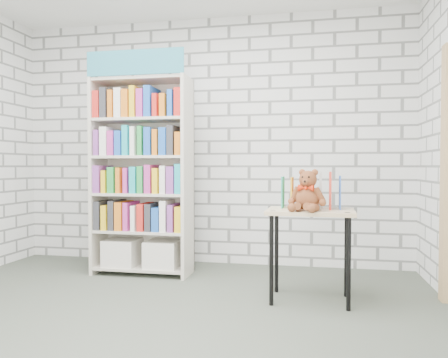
# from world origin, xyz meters

# --- Properties ---
(ground) EXTENTS (4.50, 4.50, 0.00)m
(ground) POSITION_xyz_m (0.00, 0.00, 0.00)
(ground) COLOR #434A3E
(ground) RESTS_ON ground
(room_shell) EXTENTS (4.52, 4.02, 2.81)m
(room_shell) POSITION_xyz_m (0.00, 0.00, 1.78)
(room_shell) COLOR silver
(room_shell) RESTS_ON ground
(bookshelf) EXTENTS (1.00, 0.39, 2.26)m
(bookshelf) POSITION_xyz_m (-0.56, 1.36, 1.03)
(bookshelf) COLOR beige
(bookshelf) RESTS_ON ground
(display_table) EXTENTS (0.72, 0.51, 0.76)m
(display_table) POSITION_xyz_m (1.15, 0.75, 0.65)
(display_table) COLOR tan
(display_table) RESTS_ON ground
(table_books) EXTENTS (0.50, 0.23, 0.29)m
(table_books) POSITION_xyz_m (1.15, 0.87, 0.90)
(table_books) COLOR teal
(table_books) RESTS_ON display_table
(teddy_bear) EXTENTS (0.30, 0.30, 0.34)m
(teddy_bear) POSITION_xyz_m (1.12, 0.65, 0.89)
(teddy_bear) COLOR brown
(teddy_bear) RESTS_ON display_table
(door_trim) EXTENTS (0.05, 0.12, 2.10)m
(door_trim) POSITION_xyz_m (2.23, 0.95, 1.05)
(door_trim) COLOR tan
(door_trim) RESTS_ON ground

